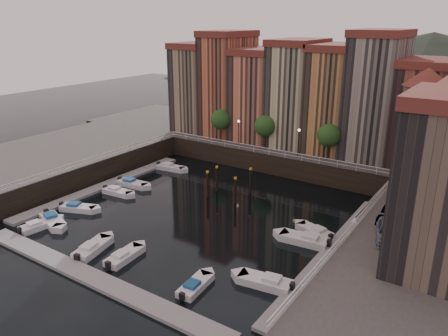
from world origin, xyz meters
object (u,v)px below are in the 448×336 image
Objects in this scene: boat_left_1 at (78,208)px; boat_left_2 at (117,192)px; corner_tower at (420,126)px; car_c at (388,233)px; gangway at (375,201)px; mooring_pilings at (228,184)px; car_a at (413,208)px; car_b at (392,215)px; boat_left_0 at (52,220)px.

boat_left_1 is 6.25m from boat_left_2.
corner_tower is 16.86m from car_c.
gangway reaches higher than mooring_pilings.
gangway is 2.03× the size of car_a.
car_a is (34.53, 7.95, 3.36)m from boat_left_2.
gangway is 11.88m from car_c.
car_b is (0.46, -11.60, -6.42)m from corner_tower.
mooring_pilings is 0.91× the size of car_c.
car_c is at bearing -9.67° from boat_left_1.
car_c is (33.46, 10.98, 3.36)m from boat_left_0.
corner_tower is 9.86m from gangway.
corner_tower reaches higher than car_b.
boat_left_0 is at bearing -177.21° from car_c.
mooring_pilings is 21.21m from car_b.
car_a reaches higher than boat_left_2.
gangway is at bearing 16.56° from boat_left_2.
boat_left_2 is 35.59m from car_a.
boat_left_0 is at bearing -140.18° from car_a.
mooring_pilings reaches higher than boat_left_2.
boat_left_1 is 0.91× the size of car_c.
corner_tower is 37.94m from boat_left_2.
mooring_pilings is 18.64m from boat_left_1.
car_c is (0.64, -3.94, -0.03)m from car_b.
car_a is at bearing 7.83° from boat_left_2.
gangway is 1.68× the size of boat_left_0.
car_c is (21.55, -6.73, 2.09)m from mooring_pilings.
mooring_pilings is 21.38m from boat_left_0.
mooring_pilings is at bearing -167.13° from car_a.
mooring_pilings is at bearing 75.24° from boat_left_0.
mooring_pilings is at bearing 26.59° from boat_left_1.
corner_tower reaches higher than boat_left_2.
mooring_pilings is 0.93× the size of boat_left_0.
boat_left_2 is at bearing -148.40° from mooring_pilings.
gangway is 32.19m from boat_left_2.
boat_left_1 is at bearing -157.53° from car_b.
mooring_pilings is at bearing -156.70° from corner_tower.
car_c is at bearing -85.96° from corner_tower.
car_b reaches higher than boat_left_1.
boat_left_1 is (-12.42, -13.83, -1.30)m from mooring_pilings.
corner_tower is at bearing 113.65° from car_a.
boat_left_2 is (-12.32, -7.58, -1.31)m from mooring_pilings.
gangway is 18.08m from mooring_pilings.
gangway is at bearing 55.93° from boat_left_0.
car_b reaches higher than mooring_pilings.
car_b is (33.34, 11.04, 3.42)m from boat_left_1.
car_b reaches higher than boat_left_0.
car_b is at bearing -7.61° from mooring_pilings.
corner_tower is at bearing 78.67° from car_c.
gangway is 35.07m from boat_left_1.
corner_tower is at bearing 58.49° from boat_left_0.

